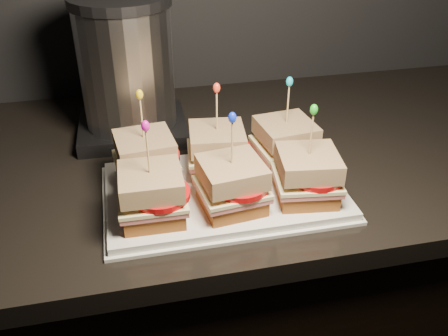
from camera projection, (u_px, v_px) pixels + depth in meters
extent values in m
cube|color=black|center=(355.00, 296.00, 1.29)|extent=(2.55, 0.63, 0.88)
cube|color=black|center=(385.00, 140.00, 1.04)|extent=(2.59, 0.67, 0.04)
cube|color=white|center=(224.00, 191.00, 0.83)|extent=(0.39, 0.24, 0.02)
cube|color=white|center=(224.00, 194.00, 0.84)|extent=(0.40, 0.25, 0.01)
cube|color=brown|center=(147.00, 172.00, 0.84)|extent=(0.10, 0.10, 0.02)
cube|color=#CE5A5D|center=(146.00, 164.00, 0.84)|extent=(0.11, 0.11, 0.01)
cube|color=beige|center=(146.00, 160.00, 0.83)|extent=(0.11, 0.11, 0.01)
cylinder|color=red|center=(153.00, 157.00, 0.83)|extent=(0.09, 0.09, 0.01)
cube|color=brown|center=(144.00, 146.00, 0.82)|extent=(0.10, 0.10, 0.03)
cylinder|color=tan|center=(142.00, 121.00, 0.79)|extent=(0.00, 0.00, 0.09)
ellipsoid|color=yellow|center=(139.00, 94.00, 0.77)|extent=(0.01, 0.01, 0.02)
cube|color=brown|center=(217.00, 164.00, 0.87)|extent=(0.10, 0.10, 0.02)
cube|color=#CE5A5D|center=(217.00, 156.00, 0.86)|extent=(0.11, 0.11, 0.01)
cube|color=beige|center=(217.00, 152.00, 0.85)|extent=(0.11, 0.11, 0.01)
cylinder|color=red|center=(225.00, 149.00, 0.85)|extent=(0.09, 0.09, 0.01)
cube|color=brown|center=(217.00, 138.00, 0.84)|extent=(0.10, 0.10, 0.03)
cylinder|color=tan|center=(217.00, 113.00, 0.82)|extent=(0.00, 0.00, 0.09)
ellipsoid|color=#F13E26|center=(217.00, 88.00, 0.79)|extent=(0.01, 0.01, 0.02)
cube|color=brown|center=(284.00, 156.00, 0.89)|extent=(0.10, 0.10, 0.02)
cube|color=#CE5A5D|center=(285.00, 148.00, 0.88)|extent=(0.11, 0.11, 0.01)
cube|color=beige|center=(285.00, 145.00, 0.88)|extent=(0.11, 0.11, 0.01)
cylinder|color=red|center=(293.00, 142.00, 0.87)|extent=(0.09, 0.09, 0.01)
cube|color=brown|center=(286.00, 131.00, 0.86)|extent=(0.10, 0.10, 0.03)
cylinder|color=tan|center=(288.00, 107.00, 0.84)|extent=(0.00, 0.00, 0.09)
ellipsoid|color=#159EBD|center=(290.00, 82.00, 0.81)|extent=(0.01, 0.01, 0.02)
cube|color=brown|center=(153.00, 210.00, 0.75)|extent=(0.09, 0.09, 0.02)
cube|color=#CE5A5D|center=(152.00, 201.00, 0.75)|extent=(0.10, 0.10, 0.01)
cube|color=beige|center=(152.00, 197.00, 0.74)|extent=(0.10, 0.10, 0.01)
cylinder|color=red|center=(160.00, 194.00, 0.73)|extent=(0.09, 0.09, 0.01)
cube|color=brown|center=(151.00, 181.00, 0.73)|extent=(0.09, 0.09, 0.03)
cylinder|color=tan|center=(148.00, 155.00, 0.70)|extent=(0.00, 0.00, 0.09)
ellipsoid|color=#C21491|center=(145.00, 126.00, 0.68)|extent=(0.01, 0.01, 0.02)
cube|color=brown|center=(232.00, 199.00, 0.78)|extent=(0.10, 0.10, 0.02)
cube|color=#CE5A5D|center=(232.00, 191.00, 0.77)|extent=(0.11, 0.11, 0.01)
cube|color=beige|center=(232.00, 187.00, 0.76)|extent=(0.11, 0.11, 0.01)
cylinder|color=red|center=(240.00, 184.00, 0.76)|extent=(0.09, 0.09, 0.01)
cube|color=brown|center=(232.00, 172.00, 0.75)|extent=(0.10, 0.10, 0.03)
cylinder|color=tan|center=(232.00, 145.00, 0.73)|extent=(0.00, 0.00, 0.09)
ellipsoid|color=#102BCC|center=(232.00, 118.00, 0.70)|extent=(0.01, 0.01, 0.02)
cube|color=brown|center=(306.00, 190.00, 0.80)|extent=(0.10, 0.10, 0.02)
cube|color=#CE5A5D|center=(306.00, 181.00, 0.79)|extent=(0.11, 0.11, 0.01)
cube|color=beige|center=(307.00, 178.00, 0.79)|extent=(0.11, 0.11, 0.01)
cylinder|color=red|center=(316.00, 175.00, 0.78)|extent=(0.09, 0.09, 0.01)
cube|color=brown|center=(308.00, 163.00, 0.77)|extent=(0.10, 0.10, 0.03)
cylinder|color=tan|center=(311.00, 137.00, 0.75)|extent=(0.00, 0.00, 0.09)
ellipsoid|color=green|center=(314.00, 110.00, 0.72)|extent=(0.01, 0.01, 0.02)
cube|color=#262628|center=(133.00, 127.00, 1.02)|extent=(0.22, 0.18, 0.03)
cylinder|color=silver|center=(127.00, 67.00, 0.95)|extent=(0.18, 0.18, 0.23)
cylinder|color=#262628|center=(119.00, 0.00, 0.89)|extent=(0.19, 0.19, 0.02)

